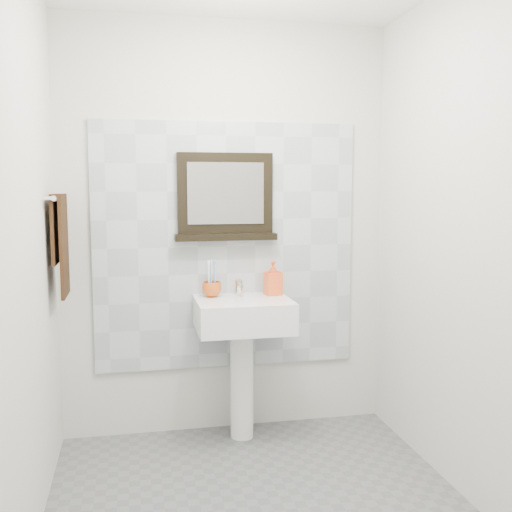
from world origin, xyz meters
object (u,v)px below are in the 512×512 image
Objects in this scene: hand_towel at (60,237)px; soap_dispenser at (273,278)px; toothbrush_cup at (212,289)px; framed_mirror at (225,199)px; pedestal_sink at (243,330)px.

soap_dispenser is at bearing 7.17° from hand_towel.
framed_mirror is (0.10, 0.08, 0.53)m from toothbrush_cup.
toothbrush_cup is at bearing -140.11° from framed_mirror.
pedestal_sink is 0.79m from framed_mirror.
soap_dispenser reaches higher than pedestal_sink.
framed_mirror is at bearing 111.34° from pedestal_sink.
soap_dispenser is 1.25m from hand_towel.
pedestal_sink is 4.65× the size of soap_dispenser.
pedestal_sink is 1.56× the size of framed_mirror.
soap_dispenser is 0.38× the size of hand_towel.
toothbrush_cup is 0.56× the size of soap_dispenser.
soap_dispenser is (0.37, -0.01, 0.06)m from toothbrush_cup.
pedestal_sink is 1.75× the size of hand_towel.
soap_dispenser reaches higher than toothbrush_cup.
toothbrush_cup is 0.55m from framed_mirror.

